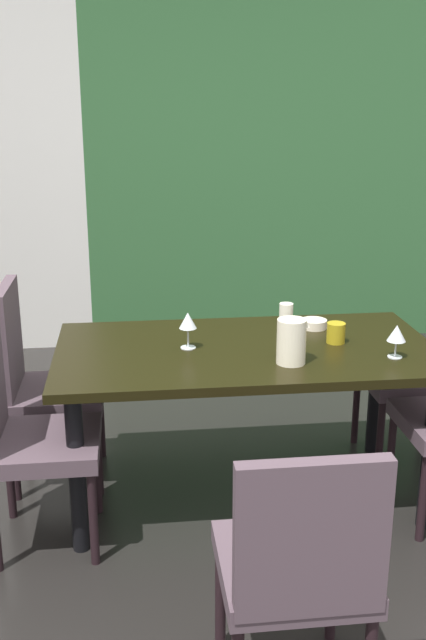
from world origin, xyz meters
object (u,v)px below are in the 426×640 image
(dining_table, at_px, (246,365))
(chair_head_near, at_px, (299,563))
(chair_left_far, at_px, (38,376))
(chair_left_near, at_px, (22,423))
(cup_right, at_px, (286,313))
(pitcher_center, at_px, (292,341))
(wine_glass_left, at_px, (397,334))
(serving_bowl_front, at_px, (314,324))
(cup_east, at_px, (336,333))
(chair_right_far, at_px, (424,360))
(wine_glass_rear, at_px, (188,322))

(dining_table, xyz_separation_m, chair_head_near, (-0.05, -1.24, -0.14))
(chair_left_far, bearing_deg, chair_left_near, -0.20)
(cup_right, height_order, pitcher_center, pitcher_center)
(chair_left_far, bearing_deg, wine_glass_left, 73.26)
(chair_left_far, distance_m, cup_right, 1.23)
(chair_left_near, height_order, chair_head_near, chair_left_near)
(chair_left_near, xyz_separation_m, wine_glass_left, (1.56, 0.06, 0.30))
(pitcher_center, bearing_deg, dining_table, 124.70)
(chair_head_near, xyz_separation_m, chair_left_far, (-0.91, 1.50, 0.03))
(dining_table, bearing_deg, serving_bowl_front, 32.64)
(wine_glass_left, bearing_deg, cup_east, 132.41)
(serving_bowl_front, bearing_deg, dining_table, -147.36)
(chair_right_far, height_order, chair_left_far, chair_left_far)
(chair_head_near, bearing_deg, chair_left_far, 121.12)
(serving_bowl_front, distance_m, cup_right, 0.16)
(dining_table, distance_m, chair_left_far, 0.99)
(dining_table, bearing_deg, chair_right_far, 15.56)
(chair_left_far, bearing_deg, cup_east, 79.49)
(chair_left_near, xyz_separation_m, cup_right, (1.21, 0.60, 0.24))
(chair_head_near, bearing_deg, dining_table, 87.90)
(wine_glass_rear, xyz_separation_m, wine_glass_left, (0.87, -0.22, -0.02))
(wine_glass_rear, bearing_deg, chair_left_near, -157.99)
(chair_right_far, xyz_separation_m, cup_east, (-0.54, -0.25, 0.25))
(chair_right_far, relative_size, pitcher_center, 5.08)
(chair_right_far, height_order, cup_east, chair_right_far)
(cup_east, bearing_deg, serving_bowl_front, 101.14)
(chair_right_far, xyz_separation_m, cup_right, (-0.70, 0.07, 0.25))
(serving_bowl_front, bearing_deg, pitcher_center, -115.20)
(dining_table, height_order, chair_left_near, chair_left_near)
(chair_right_far, relative_size, cup_east, 10.54)
(wine_glass_left, bearing_deg, chair_left_far, 163.26)
(serving_bowl_front, relative_size, pitcher_center, 0.65)
(chair_right_far, bearing_deg, chair_head_near, 146.44)
(wine_glass_left, bearing_deg, cup_right, 123.33)
(chair_head_near, relative_size, pitcher_center, 4.73)
(chair_left_near, xyz_separation_m, chair_head_near, (0.91, -0.97, -0.03))
(cup_east, bearing_deg, chair_left_far, 169.49)
(wine_glass_rear, xyz_separation_m, pitcher_center, (0.41, -0.24, -0.03))
(chair_left_near, bearing_deg, serving_bowl_front, 110.72)
(chair_right_far, distance_m, pitcher_center, 0.98)
(cup_east, bearing_deg, dining_table, -178.30)
(serving_bowl_front, bearing_deg, cup_east, -78.86)
(cup_right, bearing_deg, pitcher_center, -100.15)
(chair_right_far, distance_m, wine_glass_rear, 1.28)
(chair_right_far, height_order, wine_glass_left, chair_right_far)
(chair_left_far, distance_m, wine_glass_left, 1.66)
(chair_head_near, distance_m, wine_glass_rear, 1.32)
(chair_right_far, bearing_deg, serving_bowl_front, 92.99)
(chair_left_near, xyz_separation_m, pitcher_center, (1.11, 0.05, 0.29))
(chair_left_far, height_order, wine_glass_left, chair_left_far)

